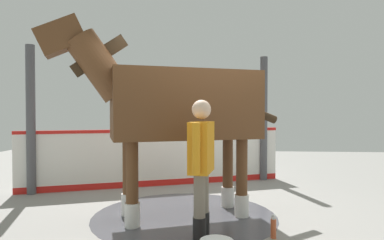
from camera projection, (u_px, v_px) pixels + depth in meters
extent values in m
cube|color=gray|center=(210.00, 214.00, 4.92)|extent=(16.00, 16.00, 0.02)
cylinder|color=#4C4C54|center=(185.00, 216.00, 4.78)|extent=(2.61, 2.61, 0.00)
cube|color=white|center=(158.00, 159.00, 6.74)|extent=(4.96, 1.92, 1.08)
cube|color=red|center=(158.00, 131.00, 6.73)|extent=(4.97, 1.94, 0.06)
cube|color=red|center=(158.00, 183.00, 6.75)|extent=(4.96, 1.92, 0.12)
cylinder|color=#4C4C51|center=(31.00, 120.00, 6.01)|extent=(0.16, 0.16, 2.68)
cylinder|color=#4C4C51|center=(264.00, 118.00, 7.32)|extent=(0.16, 0.16, 2.68)
cube|color=brown|center=(185.00, 105.00, 4.74)|extent=(2.22, 1.59, 0.94)
cylinder|color=brown|center=(132.00, 184.00, 4.30)|extent=(0.16, 0.16, 1.11)
cylinder|color=silver|center=(132.00, 215.00, 4.31)|extent=(0.20, 0.20, 0.31)
cylinder|color=brown|center=(128.00, 177.00, 4.80)|extent=(0.16, 0.16, 1.11)
cylinder|color=silver|center=(128.00, 204.00, 4.81)|extent=(0.20, 0.20, 0.31)
cylinder|color=brown|center=(242.00, 177.00, 4.73)|extent=(0.16, 0.16, 1.11)
cylinder|color=silver|center=(242.00, 206.00, 4.74)|extent=(0.20, 0.20, 0.31)
cylinder|color=brown|center=(228.00, 171.00, 5.23)|extent=(0.16, 0.16, 1.11)
cylinder|color=silver|center=(228.00, 197.00, 5.24)|extent=(0.20, 0.20, 0.31)
cylinder|color=brown|center=(99.00, 66.00, 4.41)|extent=(0.94, 0.70, 0.96)
cube|color=#382819|center=(99.00, 56.00, 4.40)|extent=(0.72, 0.32, 0.59)
cube|color=brown|center=(61.00, 37.00, 4.27)|extent=(0.71, 0.49, 0.56)
cylinder|color=#382819|center=(256.00, 112.00, 5.06)|extent=(0.70, 0.36, 0.35)
cylinder|color=black|center=(203.00, 226.00, 3.89)|extent=(0.15, 0.15, 0.32)
cylinder|color=slate|center=(203.00, 191.00, 3.88)|extent=(0.13, 0.13, 0.48)
cylinder|color=black|center=(199.00, 232.00, 3.68)|extent=(0.15, 0.15, 0.32)
cylinder|color=slate|center=(199.00, 196.00, 3.67)|extent=(0.13, 0.13, 0.48)
cube|color=orange|center=(201.00, 147.00, 3.76)|extent=(0.29, 0.49, 0.57)
cylinder|color=orange|center=(206.00, 144.00, 4.04)|extent=(0.09, 0.09, 0.54)
cylinder|color=orange|center=(196.00, 148.00, 3.49)|extent=(0.09, 0.09, 0.54)
sphere|color=beige|center=(201.00, 109.00, 3.76)|extent=(0.22, 0.22, 0.22)
cylinder|color=#CC5933|center=(273.00, 229.00, 3.93)|extent=(0.07, 0.07, 0.22)
cylinder|color=white|center=(273.00, 217.00, 3.92)|extent=(0.05, 0.05, 0.05)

